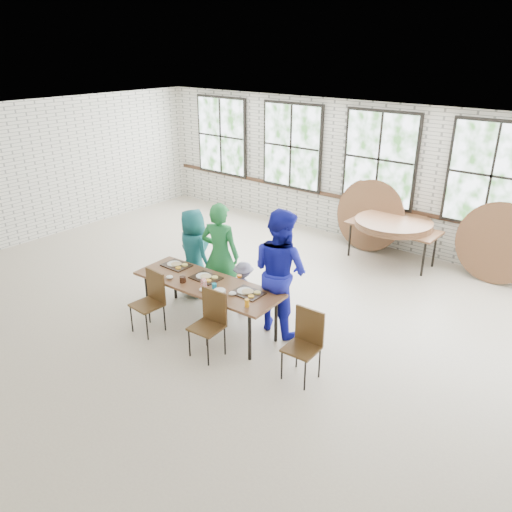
{
  "coord_description": "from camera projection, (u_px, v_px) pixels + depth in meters",
  "views": [
    {
      "loc": [
        4.43,
        -5.08,
        4.06
      ],
      "look_at": [
        0.0,
        0.4,
        1.05
      ],
      "focal_mm": 35.0,
      "sensor_mm": 36.0,
      "label": 1
    }
  ],
  "objects": [
    {
      "name": "adult_blue",
      "position": [
        280.0,
        271.0,
        7.38
      ],
      "size": [
        1.03,
        0.86,
        1.92
      ],
      "primitive_type": "imported",
      "rotation": [
        0.0,
        0.0,
        2.99
      ],
      "color": "#181DAA",
      "rests_on": "ground"
    },
    {
      "name": "toddler",
      "position": [
        244.0,
        288.0,
        7.99
      ],
      "size": [
        0.59,
        0.35,
        0.9
      ],
      "primitive_type": "imported",
      "rotation": [
        0.0,
        0.0,
        3.17
      ],
      "color": "#18133C",
      "rests_on": "ground"
    },
    {
      "name": "adult_green",
      "position": [
        220.0,
        255.0,
        8.1
      ],
      "size": [
        0.75,
        0.61,
        1.78
      ],
      "primitive_type": "imported",
      "rotation": [
        0.0,
        0.0,
        3.46
      ],
      "color": "#1F7535",
      "rests_on": "ground"
    },
    {
      "name": "chair_near_right",
      "position": [
        211.0,
        318.0,
        6.91
      ],
      "size": [
        0.45,
        0.44,
        0.95
      ],
      "rotation": [
        0.0,
        0.0,
        0.08
      ],
      "color": "#4C3319",
      "rests_on": "ground"
    },
    {
      "name": "chair_near_left",
      "position": [
        151.0,
        296.0,
        7.49
      ],
      "size": [
        0.44,
        0.43,
        0.95
      ],
      "rotation": [
        0.0,
        0.0,
        -0.06
      ],
      "color": "#4C3319",
      "rests_on": "ground"
    },
    {
      "name": "round_tops_leaning",
      "position": [
        408.0,
        223.0,
        10.01
      ],
      "size": [
        4.11,
        0.5,
        1.48
      ],
      "color": "brown",
      "rests_on": "ground"
    },
    {
      "name": "storage_table",
      "position": [
        393.0,
        229.0,
        9.84
      ],
      "size": [
        1.82,
        0.79,
        0.74
      ],
      "rotation": [
        0.0,
        0.0,
        -0.02
      ],
      "color": "brown",
      "rests_on": "ground"
    },
    {
      "name": "round_tops_stacked",
      "position": [
        393.0,
        223.0,
        9.79
      ],
      "size": [
        1.5,
        1.5,
        0.13
      ],
      "color": "brown",
      "rests_on": "storage_table"
    },
    {
      "name": "room",
      "position": [
        379.0,
        161.0,
        10.25
      ],
      "size": [
        12.0,
        12.0,
        12.0
      ],
      "color": "beige",
      "rests_on": "ground"
    },
    {
      "name": "chair_spare",
      "position": [
        305.0,
        339.0,
        6.42
      ],
      "size": [
        0.44,
        0.43,
        0.95
      ],
      "rotation": [
        0.0,
        0.0,
        0.05
      ],
      "color": "#4C3319",
      "rests_on": "ground"
    },
    {
      "name": "tabletop_clutter",
      "position": [
        210.0,
        283.0,
        7.44
      ],
      "size": [
        2.01,
        0.61,
        0.11
      ],
      "color": "black",
      "rests_on": "dining_table"
    },
    {
      "name": "dining_table",
      "position": [
        207.0,
        286.0,
        7.53
      ],
      "size": [
        2.44,
        0.92,
        0.74
      ],
      "rotation": [
        0.0,
        0.0,
        0.05
      ],
      "color": "brown",
      "rests_on": "ground"
    },
    {
      "name": "adult_teal",
      "position": [
        194.0,
        253.0,
        8.51
      ],
      "size": [
        0.84,
        0.63,
        1.54
      ],
      "primitive_type": "imported",
      "rotation": [
        0.0,
        0.0,
        2.94
      ],
      "color": "#195461",
      "rests_on": "ground"
    }
  ]
}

